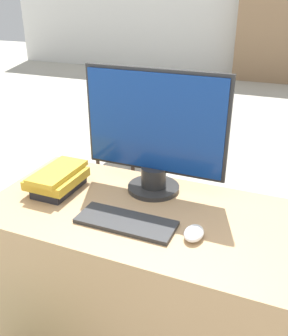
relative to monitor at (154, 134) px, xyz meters
The scene contains 7 objects.
desk 0.67m from the monitor, 64.41° to the right, with size 1.40×0.65×0.75m.
monitor is the anchor object (origin of this frame).
keyboard 0.39m from the monitor, 89.35° to the right, with size 0.38×0.15×0.02m.
mouse 0.45m from the monitor, 46.78° to the right, with size 0.07×0.10×0.04m.
book_stack 0.47m from the monitor, 157.12° to the right, with size 0.19×0.28×0.10m.
far_chair 2.15m from the monitor, 118.83° to the left, with size 0.44×0.44×0.90m.
bookshelf_far 6.21m from the monitor, 90.57° to the left, with size 1.36×0.32×1.82m.
Camera 1 is at (0.44, -0.86, 1.54)m, focal length 40.00 mm.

